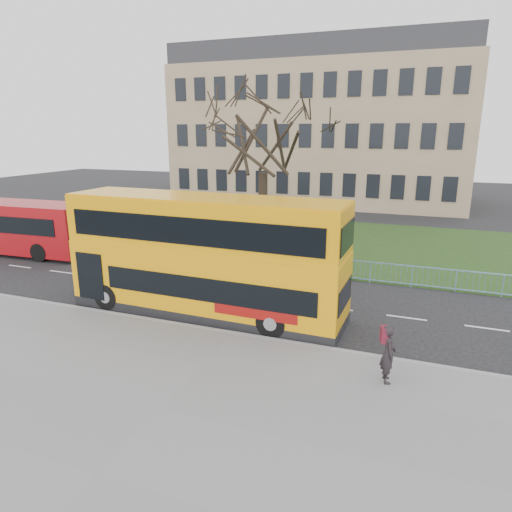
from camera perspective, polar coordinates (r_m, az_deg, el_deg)
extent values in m
plane|color=black|center=(18.77, -0.84, -8.01)|extent=(120.00, 120.00, 0.00)
cube|color=slate|center=(13.44, -11.93, -18.38)|extent=(80.00, 10.50, 0.12)
cube|color=gray|center=(17.44, -2.72, -9.69)|extent=(80.00, 0.20, 0.14)
cube|color=#1D3312|center=(31.86, 8.55, 1.76)|extent=(80.00, 15.40, 0.08)
cube|color=#897657|center=(52.28, 8.30, 14.74)|extent=(30.00, 15.00, 14.00)
cube|color=orange|center=(19.13, -6.31, -2.90)|extent=(11.68, 3.04, 2.16)
cube|color=orange|center=(18.77, -6.43, 0.76)|extent=(11.68, 3.04, 0.37)
cube|color=orange|center=(18.52, -6.53, 4.22)|extent=(11.62, 2.99, 1.94)
cube|color=black|center=(17.65, -6.54, -4.22)|extent=(8.96, 0.25, 0.94)
cube|color=black|center=(17.37, -8.66, 3.08)|extent=(10.69, 0.29, 1.05)
cylinder|color=black|center=(20.70, -18.13, -4.82)|extent=(1.16, 0.34, 1.15)
cylinder|color=black|center=(17.09, 1.92, -8.36)|extent=(1.16, 0.34, 1.15)
cube|color=#9C0E13|center=(32.98, -29.16, 3.41)|extent=(12.31, 3.36, 2.99)
cylinder|color=black|center=(29.62, -25.46, 0.39)|extent=(1.12, 0.34, 1.11)
imported|color=black|center=(14.47, 16.18, -11.67)|extent=(0.60, 0.75, 1.81)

